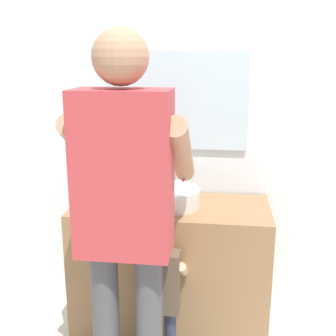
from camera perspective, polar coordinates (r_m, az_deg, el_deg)
The scene contains 7 objects.
back_wall at distance 2.77m, azimuth 1.27°, elevation 7.52°, with size 4.40×0.10×2.70m.
vanity_cabinet at distance 2.75m, azimuth 0.42°, elevation -13.08°, with size 1.17×0.54×0.83m, color olive.
sink_basin at distance 2.55m, azimuth 0.38°, elevation -3.85°, with size 0.34×0.34×0.11m.
faucet at distance 2.74m, azimuth 0.93°, elevation -1.97°, with size 0.18×0.14×0.18m.
toothbrush_cup at distance 2.68m, azimuth -7.02°, elevation -3.14°, with size 0.07×0.07×0.21m.
child_toddler at distance 2.36m, azimuth -0.83°, elevation -15.76°, with size 0.26×0.26×0.84m.
adult_parent at distance 1.93m, azimuth -5.68°, elevation -3.90°, with size 0.56×0.59×1.81m.
Camera 1 is at (0.30, -2.12, 1.70)m, focal length 46.16 mm.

